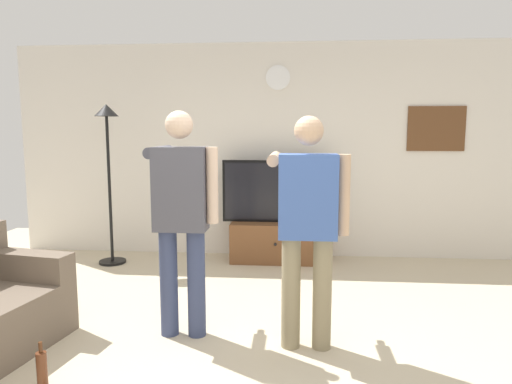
% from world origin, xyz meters
% --- Properties ---
extents(ground_plane, '(8.40, 8.40, 0.00)m').
position_xyz_m(ground_plane, '(0.00, 0.00, 0.00)').
color(ground_plane, beige).
extents(back_wall, '(6.40, 0.10, 2.70)m').
position_xyz_m(back_wall, '(0.00, 2.95, 1.35)').
color(back_wall, silver).
rests_on(back_wall, ground_plane).
extents(tv_stand, '(1.11, 0.47, 0.49)m').
position_xyz_m(tv_stand, '(0.19, 2.60, 0.24)').
color(tv_stand, brown).
rests_on(tv_stand, ground_plane).
extents(television, '(1.33, 0.07, 0.76)m').
position_xyz_m(television, '(0.19, 2.65, 0.87)').
color(television, black).
rests_on(television, tv_stand).
extents(wall_clock, '(0.30, 0.03, 0.30)m').
position_xyz_m(wall_clock, '(0.19, 2.89, 2.26)').
color(wall_clock, white).
extents(framed_picture, '(0.69, 0.04, 0.55)m').
position_xyz_m(framed_picture, '(2.13, 2.90, 1.63)').
color(framed_picture, brown).
extents(floor_lamp, '(0.32, 0.32, 1.92)m').
position_xyz_m(floor_lamp, '(-1.81, 2.35, 1.37)').
color(floor_lamp, black).
rests_on(floor_lamp, ground_plane).
extents(person_standing_nearer_lamp, '(0.58, 0.78, 1.76)m').
position_xyz_m(person_standing_nearer_lamp, '(-0.46, 0.47, 0.99)').
color(person_standing_nearer_lamp, '#384266').
rests_on(person_standing_nearer_lamp, ground_plane).
extents(person_standing_nearer_couch, '(0.60, 0.78, 1.71)m').
position_xyz_m(person_standing_nearer_couch, '(0.50, 0.33, 0.97)').
color(person_standing_nearer_couch, gray).
rests_on(person_standing_nearer_couch, ground_plane).
extents(beverage_bottle, '(0.07, 0.07, 0.30)m').
position_xyz_m(beverage_bottle, '(-1.16, -0.37, 0.12)').
color(beverage_bottle, '#592D19').
rests_on(beverage_bottle, ground_plane).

